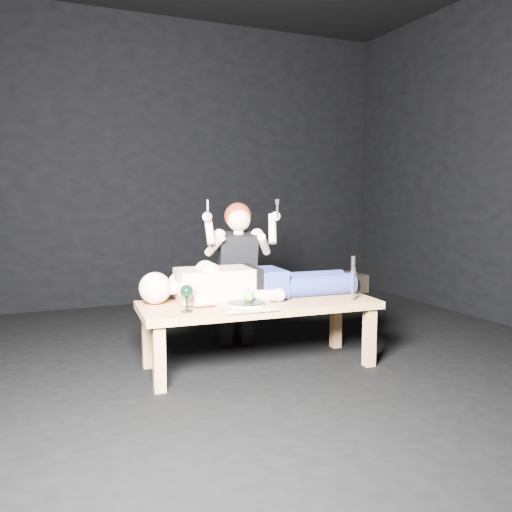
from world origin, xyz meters
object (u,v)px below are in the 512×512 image
(table, at_px, (259,334))
(carving_knife, at_px, (353,278))
(goblet, at_px, (187,298))
(serving_tray, at_px, (246,307))
(kneeling_woman, at_px, (236,273))
(lying_man, at_px, (259,278))

(table, bearing_deg, carving_knife, -15.96)
(goblet, bearing_deg, serving_tray, -8.95)
(table, xyz_separation_m, carving_knife, (0.60, -0.21, 0.38))
(serving_tray, relative_size, goblet, 2.06)
(kneeling_woman, bearing_deg, table, -83.29)
(kneeling_woman, distance_m, goblet, 0.88)
(lying_man, height_order, kneeling_woman, kneeling_woman)
(table, bearing_deg, kneeling_woman, 88.36)
(table, height_order, lying_man, lying_man)
(lying_man, bearing_deg, table, -110.31)
(table, distance_m, serving_tray, 0.33)
(serving_tray, bearing_deg, goblet, 171.05)
(table, relative_size, carving_knife, 5.25)
(table, bearing_deg, goblet, -163.95)
(lying_man, bearing_deg, carving_knife, -28.53)
(table, distance_m, carving_knife, 0.74)
(table, distance_m, lying_man, 0.38)
(serving_tray, bearing_deg, lying_man, 53.83)
(goblet, bearing_deg, lying_man, 22.49)
(table, bearing_deg, lying_man, 69.69)
(lying_man, xyz_separation_m, goblet, (-0.59, -0.24, -0.05))
(serving_tray, bearing_deg, table, 46.77)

